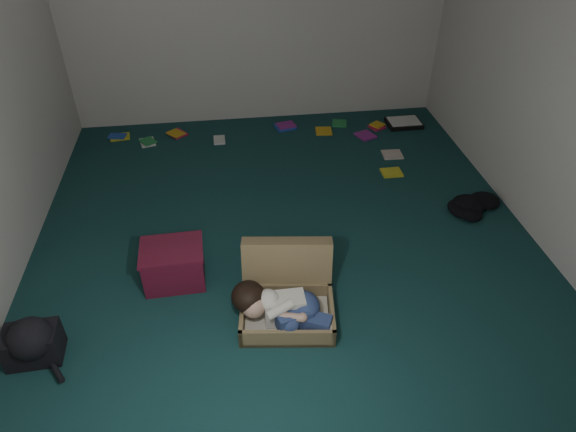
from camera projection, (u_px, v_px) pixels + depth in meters
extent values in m
plane|color=#143A3A|center=(286.00, 239.00, 4.16)|extent=(4.50, 4.50, 0.00)
plane|color=silver|center=(379.00, 373.00, 1.60)|extent=(4.50, 0.00, 4.50)
plane|color=silver|center=(567.00, 72.00, 3.60)|extent=(0.00, 4.50, 4.50)
cube|color=olive|center=(287.00, 314.00, 3.42)|extent=(0.67, 0.52, 0.14)
cube|color=beige|center=(287.00, 318.00, 3.44)|extent=(0.61, 0.46, 0.02)
cube|color=olive|center=(287.00, 268.00, 3.56)|extent=(0.64, 0.27, 0.46)
cube|color=silver|center=(284.00, 308.00, 3.36)|extent=(0.27, 0.15, 0.19)
sphere|color=tan|center=(254.00, 305.00, 3.31)|extent=(0.17, 0.17, 0.17)
ellipsoid|color=black|center=(248.00, 296.00, 3.33)|extent=(0.22, 0.23, 0.19)
ellipsoid|color=navy|center=(305.00, 307.00, 3.37)|extent=(0.20, 0.23, 0.19)
cube|color=navy|center=(294.00, 319.00, 3.29)|extent=(0.25, 0.17, 0.12)
cube|color=navy|center=(315.00, 322.00, 3.30)|extent=(0.24, 0.19, 0.10)
sphere|color=white|center=(327.00, 321.00, 3.33)|extent=(0.10, 0.10, 0.10)
sphere|color=white|center=(328.00, 329.00, 3.29)|extent=(0.09, 0.09, 0.09)
cylinder|color=tan|center=(291.00, 317.00, 3.24)|extent=(0.17, 0.07, 0.06)
cube|color=maroon|center=(174.00, 266.00, 3.70)|extent=(0.43, 0.34, 0.28)
cube|color=maroon|center=(171.00, 250.00, 3.61)|extent=(0.45, 0.36, 0.02)
cube|color=black|center=(404.00, 123.00, 5.77)|extent=(0.38, 0.29, 0.05)
cube|color=white|center=(404.00, 121.00, 5.76)|extent=(0.34, 0.25, 0.01)
cube|color=gold|center=(120.00, 137.00, 5.53)|extent=(0.19, 0.14, 0.02)
cube|color=#BC1943|center=(177.00, 134.00, 5.60)|extent=(0.24, 0.23, 0.02)
cube|color=silver|center=(219.00, 140.00, 5.48)|extent=(0.19, 0.22, 0.02)
cube|color=#2047AD|center=(285.00, 127.00, 5.73)|extent=(0.20, 0.23, 0.02)
cube|color=gold|center=(324.00, 131.00, 5.65)|extent=(0.23, 0.22, 0.02)
cube|color=#248540|center=(339.00, 123.00, 5.80)|extent=(0.20, 0.16, 0.02)
cube|color=#902485|center=(365.00, 135.00, 5.57)|extent=(0.23, 0.23, 0.02)
cube|color=beige|center=(392.00, 154.00, 5.24)|extent=(0.17, 0.21, 0.02)
cube|color=gold|center=(392.00, 173.00, 4.96)|extent=(0.21, 0.23, 0.02)
cube|color=#BC1943|center=(377.00, 127.00, 5.73)|extent=(0.23, 0.21, 0.02)
cube|color=silver|center=(148.00, 142.00, 5.44)|extent=(0.21, 0.17, 0.02)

